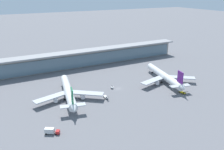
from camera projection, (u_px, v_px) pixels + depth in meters
name	position (u px, v px, depth m)	size (l,w,h in m)	color
ground_plane	(118.00, 89.00, 170.55)	(1200.00, 1200.00, 0.00)	slate
airliner_left_stand	(68.00, 92.00, 153.24)	(44.23, 58.25, 15.60)	white
airliner_centre_stand	(165.00, 76.00, 180.48)	(44.21, 58.24, 15.60)	white
service_truck_near_nose_red	(51.00, 131.00, 116.82)	(7.46, 5.69, 3.10)	#B21E1E
service_truck_under_wing_white	(112.00, 87.00, 170.49)	(2.70, 3.30, 2.05)	silver
service_truck_mid_apron_yellow	(183.00, 92.00, 162.53)	(2.40, 6.91, 2.70)	yellow
service_truck_by_tail_white	(106.00, 97.00, 155.29)	(2.30, 6.90, 2.70)	silver
terminal_building	(86.00, 57.00, 218.96)	(192.12, 12.80, 15.20)	#9E998E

